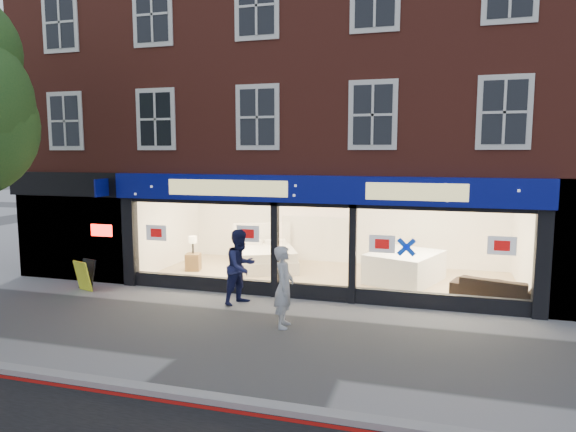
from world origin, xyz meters
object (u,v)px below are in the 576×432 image
at_px(sofa, 495,289).
at_px(a_board, 85,275).
at_px(pedestrian_grey, 284,287).
at_px(pedestrian_blue, 241,267).
at_px(display_bed, 265,256).
at_px(mattress_stack, 405,267).

height_order(sofa, a_board, a_board).
bearing_deg(pedestrian_grey, sofa, -63.17).
relative_size(sofa, a_board, 2.41).
relative_size(pedestrian_grey, pedestrian_blue, 0.95).
bearing_deg(a_board, pedestrian_blue, 18.41).
height_order(display_bed, mattress_stack, display_bed).
relative_size(display_bed, mattress_stack, 1.12).
distance_m(mattress_stack, pedestrian_grey, 5.14).
bearing_deg(pedestrian_grey, a_board, 71.39).
distance_m(a_board, pedestrian_grey, 6.44).
bearing_deg(sofa, display_bed, 1.17).
xyz_separation_m(a_board, pedestrian_grey, (6.28, -1.33, 0.48)).
xyz_separation_m(display_bed, mattress_stack, (4.55, -0.55, 0.06)).
xyz_separation_m(display_bed, a_board, (-4.08, -3.77, -0.03)).
bearing_deg(pedestrian_grey, display_bed, 16.67).
relative_size(display_bed, a_board, 3.36).
height_order(mattress_stack, a_board, mattress_stack).
height_order(display_bed, a_board, display_bed).
bearing_deg(mattress_stack, sofa, -31.23).
relative_size(sofa, pedestrian_blue, 1.09).
xyz_separation_m(mattress_stack, pedestrian_grey, (-2.36, -4.55, 0.39)).
bearing_deg(display_bed, pedestrian_blue, -105.09).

